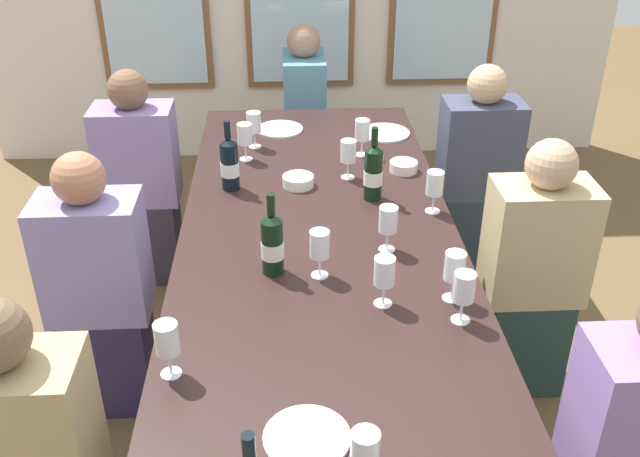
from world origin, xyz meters
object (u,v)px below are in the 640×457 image
at_px(wine_glass_1, 320,245).
at_px(seated_person_1, 532,277).
at_px(seated_person_4, 141,185).
at_px(wine_glass_4, 455,267).
at_px(dining_table, 320,251).
at_px(white_plate_1, 307,437).
at_px(wine_glass_3, 254,123).
at_px(wine_glass_11, 362,132).
at_px(seated_person_5, 476,178).
at_px(white_plate_2, 280,129).
at_px(wine_bottle_1, 272,244).
at_px(wine_glass_0, 365,452).
at_px(wine_bottle_3, 373,172).
at_px(wine_glass_7, 348,153).
at_px(wine_glass_10, 384,272).
at_px(wine_glass_5, 388,220).
at_px(white_plate_0, 385,133).
at_px(seated_person_6, 305,123).
at_px(seated_person_0, 100,294).
at_px(wine_bottle_0, 230,164).
at_px(wine_glass_8, 435,185).
at_px(wine_glass_6, 464,290).
at_px(tasting_bowl_2, 298,181).
at_px(wine_glass_9, 245,135).
at_px(tasting_bowl_0, 403,166).

bearing_deg(wine_glass_1, seated_person_1, 17.25).
bearing_deg(seated_person_4, wine_glass_4, -47.05).
relative_size(dining_table, white_plate_1, 12.32).
distance_m(wine_glass_3, seated_person_4, 0.67).
relative_size(wine_glass_3, wine_glass_11, 1.00).
bearing_deg(seated_person_5, white_plate_2, 170.41).
xyz_separation_m(wine_bottle_1, wine_glass_0, (0.21, -0.93, 0.00)).
relative_size(wine_bottle_3, wine_glass_7, 1.79).
distance_m(wine_bottle_1, wine_glass_10, 0.41).
distance_m(wine_bottle_1, wine_glass_5, 0.43).
distance_m(white_plate_0, wine_glass_7, 0.55).
distance_m(wine_glass_3, wine_glass_7, 0.55).
relative_size(wine_glass_5, seated_person_6, 0.16).
distance_m(wine_glass_7, seated_person_6, 1.26).
height_order(white_plate_1, seated_person_0, seated_person_0).
bearing_deg(white_plate_0, seated_person_1, -65.01).
xyz_separation_m(wine_bottle_0, wine_glass_11, (0.59, 0.32, 0.00)).
bearing_deg(white_plate_2, wine_glass_7, -62.73).
distance_m(wine_bottle_3, wine_glass_8, 0.26).
relative_size(white_plate_0, white_plate_2, 1.08).
height_order(wine_glass_1, seated_person_1, seated_person_1).
xyz_separation_m(wine_glass_5, seated_person_0, (-1.08, 0.08, -0.34)).
xyz_separation_m(wine_bottle_3, seated_person_5, (0.61, 0.60, -0.33)).
distance_m(wine_glass_0, wine_glass_6, 0.72).
height_order(white_plate_2, wine_bottle_3, wine_bottle_3).
distance_m(wine_glass_6, wine_glass_10, 0.25).
bearing_deg(seated_person_5, tasting_bowl_2, -152.52).
relative_size(wine_glass_0, wine_glass_5, 1.00).
xyz_separation_m(wine_glass_7, seated_person_4, (-0.99, 0.41, -0.33)).
distance_m(dining_table, wine_glass_10, 0.50).
xyz_separation_m(wine_glass_1, wine_glass_4, (0.42, -0.16, 0.00)).
bearing_deg(wine_glass_7, wine_bottle_0, -171.09).
distance_m(wine_glass_5, wine_glass_9, 0.99).
bearing_deg(wine_glass_0, wine_glass_9, 100.31).
xyz_separation_m(wine_glass_3, wine_glass_5, (0.50, -0.97, 0.00)).
relative_size(tasting_bowl_0, wine_glass_0, 0.71).
height_order(wine_bottle_1, seated_person_6, seated_person_6).
bearing_deg(wine_glass_1, wine_glass_0, -86.49).
distance_m(white_plate_1, seated_person_1, 1.38).
bearing_deg(tasting_bowl_2, wine_glass_10, -74.06).
distance_m(tasting_bowl_0, wine_glass_3, 0.74).
height_order(wine_glass_8, wine_glass_11, same).
height_order(white_plate_1, wine_bottle_1, wine_bottle_1).
bearing_deg(seated_person_6, seated_person_1, -63.89).
distance_m(tasting_bowl_2, wine_glass_5, 0.63).
xyz_separation_m(seated_person_4, seated_person_5, (1.68, -0.01, 0.00)).
bearing_deg(wine_glass_8, white_plate_1, -114.82).
relative_size(wine_glass_1, wine_glass_10, 1.00).
relative_size(wine_bottle_0, wine_bottle_1, 1.01).
height_order(white_plate_2, wine_glass_7, wine_glass_7).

